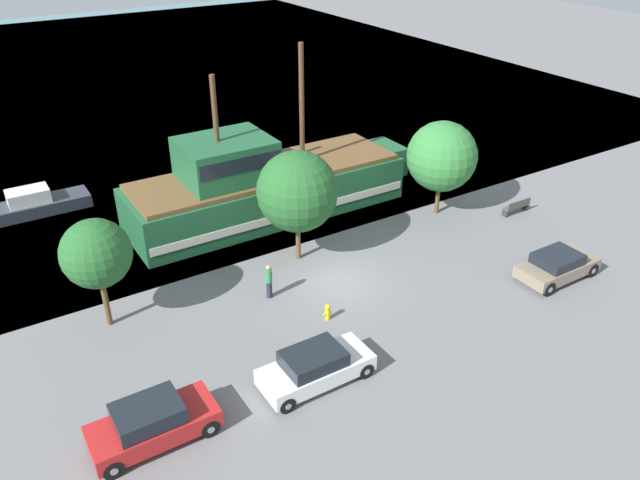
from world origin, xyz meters
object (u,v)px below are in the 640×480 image
object	(u,v)px
fire_hydrant	(328,311)
bench_promenade_east	(517,206)
moored_boat_dockside	(36,204)
parked_car_curb_rear	(315,367)
parked_car_curb_front	(152,423)
pedestrian_walking_near	(269,281)
parked_car_curb_mid	(557,266)
pirate_ship	(263,185)

from	to	relation	value
fire_hydrant	bench_promenade_east	size ratio (longest dim) A/B	0.43
moored_boat_dockside	parked_car_curb_rear	xyz separation A→B (m)	(6.18, -20.77, 0.16)
parked_car_curb_front	pedestrian_walking_near	xyz separation A→B (m)	(7.33, 5.52, 0.09)
moored_boat_dockside	parked_car_curb_front	world-z (taller)	parked_car_curb_front
fire_hydrant	parked_car_curb_mid	bearing A→B (deg)	-15.20
pirate_ship	parked_car_curb_front	size ratio (longest dim) A/B	4.03
pedestrian_walking_near	parked_car_curb_mid	bearing A→B (deg)	-25.19
bench_promenade_east	fire_hydrant	bearing A→B (deg)	-169.15
parked_car_curb_front	bench_promenade_east	world-z (taller)	parked_car_curb_front
parked_car_curb_front	parked_car_curb_mid	xyz separation A→B (m)	(19.79, -0.34, -0.08)
parked_car_curb_mid	parked_car_curb_rear	world-z (taller)	parked_car_curb_rear
parked_car_curb_front	parked_car_curb_rear	xyz separation A→B (m)	(6.15, -0.44, -0.05)
fire_hydrant	pedestrian_walking_near	bearing A→B (deg)	115.46
parked_car_curb_rear	bench_promenade_east	world-z (taller)	parked_car_curb_rear
parked_car_curb_rear	bench_promenade_east	size ratio (longest dim) A/B	2.44
fire_hydrant	moored_boat_dockside	bearing A→B (deg)	116.27
parked_car_curb_front	pedestrian_walking_near	world-z (taller)	pedestrian_walking_near
fire_hydrant	pedestrian_walking_near	size ratio (longest dim) A/B	0.45
parked_car_curb_rear	fire_hydrant	xyz separation A→B (m)	(2.53, 3.11, -0.31)
moored_boat_dockside	pedestrian_walking_near	xyz separation A→B (m)	(7.36, -14.81, 0.30)
moored_boat_dockside	fire_hydrant	distance (m)	19.69
pirate_ship	parked_car_curb_front	bearing A→B (deg)	-129.92
moored_boat_dockside	parked_car_curb_rear	world-z (taller)	moored_boat_dockside
parked_car_curb_front	moored_boat_dockside	bearing A→B (deg)	90.09
parked_car_curb_front	fire_hydrant	world-z (taller)	parked_car_curb_front
moored_boat_dockside	parked_car_curb_mid	distance (m)	28.64
parked_car_curb_front	parked_car_curb_mid	size ratio (longest dim) A/B	1.04
parked_car_curb_front	fire_hydrant	size ratio (longest dim) A/B	5.56
moored_boat_dockside	parked_car_curb_mid	xyz separation A→B (m)	(19.82, -20.68, 0.13)
parked_car_curb_front	pirate_ship	bearing A→B (deg)	50.08
moored_boat_dockside	parked_car_curb_mid	bearing A→B (deg)	-46.20
parked_car_curb_front	pedestrian_walking_near	distance (m)	9.17
pirate_ship	fire_hydrant	distance (m)	10.91
parked_car_curb_mid	bench_promenade_east	world-z (taller)	parked_car_curb_mid
parked_car_curb_front	parked_car_curb_mid	world-z (taller)	parked_car_curb_front
bench_promenade_east	parked_car_curb_rear	bearing A→B (deg)	-161.05
moored_boat_dockside	parked_car_curb_front	distance (m)	20.33
pirate_ship	fire_hydrant	size ratio (longest dim) A/B	22.41
parked_car_curb_front	pedestrian_walking_near	bearing A→B (deg)	36.98
parked_car_curb_rear	pedestrian_walking_near	world-z (taller)	pedestrian_walking_near
parked_car_curb_mid	parked_car_curb_rear	xyz separation A→B (m)	(-13.65, -0.09, 0.03)
parked_car_curb_rear	bench_promenade_east	xyz separation A→B (m)	(17.32, 5.95, -0.28)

